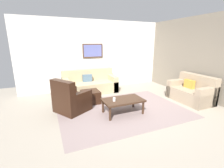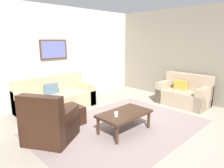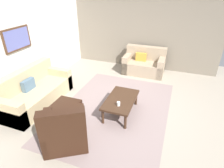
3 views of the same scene
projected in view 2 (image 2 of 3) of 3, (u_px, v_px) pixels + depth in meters
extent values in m
plane|color=gray|center=(120.00, 127.00, 4.34)|extent=(8.00, 8.00, 0.00)
cube|color=silver|center=(56.00, 56.00, 5.84)|extent=(6.00, 0.12, 2.80)
cube|color=slate|center=(188.00, 55.00, 6.08)|extent=(0.12, 5.20, 2.80)
cube|color=gray|center=(121.00, 127.00, 4.34)|extent=(3.58, 2.56, 0.01)
cube|color=tan|center=(57.00, 102.00, 5.41)|extent=(2.03, 0.91, 0.42)
cube|color=tan|center=(50.00, 91.00, 5.59)|extent=(2.03, 0.24, 0.88)
cube|color=tan|center=(22.00, 106.00, 4.76)|extent=(0.20, 0.91, 0.62)
cube|color=tan|center=(84.00, 92.00, 6.01)|extent=(0.20, 0.91, 0.62)
cube|color=slate|center=(51.00, 89.00, 5.36)|extent=(0.36, 0.12, 0.28)
cube|color=gray|center=(183.00, 98.00, 5.77)|extent=(0.81, 1.37, 0.42)
cube|color=gray|center=(188.00, 88.00, 5.92)|extent=(0.24, 1.37, 0.88)
cube|color=gray|center=(165.00, 91.00, 6.16)|extent=(0.81, 0.20, 0.62)
cube|color=gray|center=(204.00, 99.00, 5.34)|extent=(0.81, 0.20, 0.62)
cube|color=gold|center=(181.00, 85.00, 5.83)|extent=(0.12, 0.36, 0.28)
cube|color=black|center=(51.00, 129.00, 3.76)|extent=(1.10, 1.10, 0.44)
cube|color=black|center=(41.00, 123.00, 3.42)|extent=(0.59, 0.79, 0.95)
cube|color=black|center=(67.00, 127.00, 3.67)|extent=(0.77, 0.56, 0.60)
cube|color=black|center=(36.00, 123.00, 3.82)|extent=(0.77, 0.56, 0.60)
cube|color=black|center=(69.00, 115.00, 4.47)|extent=(0.56, 0.56, 0.40)
cylinder|color=#382316|center=(117.00, 135.00, 3.60)|extent=(0.06, 0.06, 0.36)
cylinder|color=#382316|center=(149.00, 120.00, 4.27)|extent=(0.06, 0.06, 0.36)
cylinder|color=#382316|center=(98.00, 126.00, 3.96)|extent=(0.06, 0.06, 0.36)
cylinder|color=#382316|center=(130.00, 114.00, 4.63)|extent=(0.06, 0.06, 0.36)
cube|color=#382316|center=(124.00, 114.00, 4.07)|extent=(1.10, 0.64, 0.05)
cylinder|color=white|center=(116.00, 114.00, 3.84)|extent=(0.07, 0.07, 0.09)
cube|color=#472D1C|center=(54.00, 49.00, 5.66)|extent=(0.82, 0.04, 0.55)
cube|color=#585F9E|center=(54.00, 49.00, 5.65)|extent=(0.74, 0.01, 0.47)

